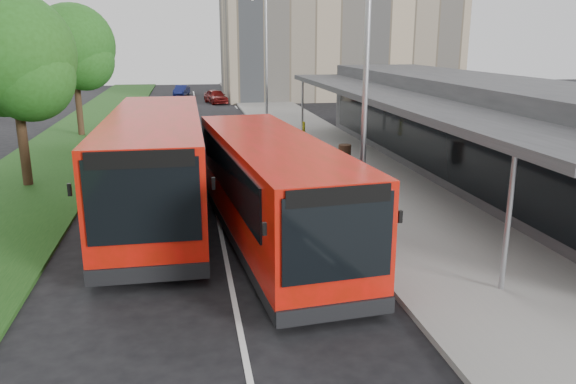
% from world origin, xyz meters
% --- Properties ---
extents(ground, '(120.00, 120.00, 0.00)m').
position_xyz_m(ground, '(0.00, 0.00, 0.00)').
color(ground, black).
rests_on(ground, ground).
extents(pavement, '(5.00, 80.00, 0.15)m').
position_xyz_m(pavement, '(6.00, 20.00, 0.07)').
color(pavement, gray).
rests_on(pavement, ground).
extents(grass_verge, '(5.00, 80.00, 0.10)m').
position_xyz_m(grass_verge, '(-7.00, 20.00, 0.05)').
color(grass_verge, '#193F14').
rests_on(grass_verge, ground).
extents(lane_centre_line, '(0.12, 70.00, 0.01)m').
position_xyz_m(lane_centre_line, '(0.00, 15.00, 0.01)').
color(lane_centre_line, silver).
rests_on(lane_centre_line, ground).
extents(kerb_dashes, '(0.12, 56.00, 0.01)m').
position_xyz_m(kerb_dashes, '(3.30, 19.00, 0.01)').
color(kerb_dashes, silver).
rests_on(kerb_dashes, ground).
extents(office_block, '(22.00, 12.00, 18.00)m').
position_xyz_m(office_block, '(14.00, 42.00, 9.00)').
color(office_block, tan).
rests_on(office_block, ground).
extents(station_building, '(7.70, 26.00, 4.00)m').
position_xyz_m(station_building, '(10.86, 8.00, 2.04)').
color(station_building, '#2D2D30').
rests_on(station_building, ground).
extents(tree_mid, '(4.54, 4.54, 7.26)m').
position_xyz_m(tree_mid, '(-7.01, 9.05, 4.69)').
color(tree_mid, '#322014').
rests_on(tree_mid, ground).
extents(tree_far, '(4.69, 4.69, 7.54)m').
position_xyz_m(tree_far, '(-7.01, 21.05, 4.87)').
color(tree_far, '#322014').
rests_on(tree_far, ground).
extents(lamp_post_near, '(1.44, 0.28, 8.00)m').
position_xyz_m(lamp_post_near, '(4.12, 2.00, 4.72)').
color(lamp_post_near, '#97999F').
rests_on(lamp_post_near, pavement).
extents(lamp_post_far, '(1.44, 0.28, 8.00)m').
position_xyz_m(lamp_post_far, '(4.12, 22.00, 4.72)').
color(lamp_post_far, '#97999F').
rests_on(lamp_post_far, pavement).
extents(bus_main, '(3.60, 10.58, 2.94)m').
position_xyz_m(bus_main, '(1.37, 1.25, 1.51)').
color(bus_main, red).
rests_on(bus_main, ground).
extents(bus_second, '(3.15, 11.62, 3.29)m').
position_xyz_m(bus_second, '(-1.84, 4.29, 1.68)').
color(bus_second, red).
rests_on(bus_second, ground).
extents(litter_bin, '(0.67, 0.67, 0.99)m').
position_xyz_m(litter_bin, '(5.82, 9.56, 0.64)').
color(litter_bin, '#372216').
rests_on(litter_bin, pavement).
extents(bollard, '(0.18, 0.18, 0.94)m').
position_xyz_m(bollard, '(5.59, 17.12, 0.62)').
color(bollard, yellow).
rests_on(bollard, pavement).
extents(car_near, '(2.28, 3.90, 1.25)m').
position_xyz_m(car_near, '(1.80, 37.35, 0.62)').
color(car_near, '#580C0C').
rests_on(car_near, ground).
extents(car_far, '(1.75, 3.39, 1.07)m').
position_xyz_m(car_far, '(-1.24, 45.09, 0.53)').
color(car_far, navy).
rests_on(car_far, ground).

